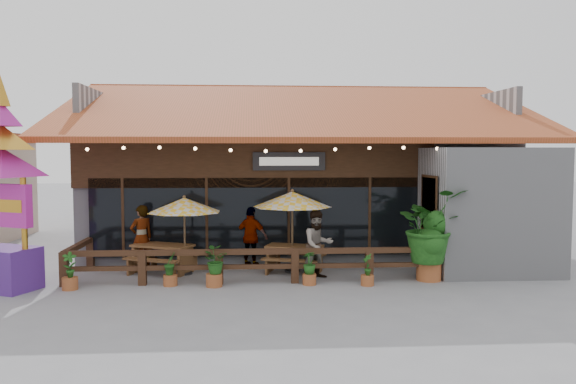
{
  "coord_description": "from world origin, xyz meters",
  "views": [
    {
      "loc": [
        -1.66,
        -15.19,
        3.46
      ],
      "look_at": [
        -0.55,
        1.5,
        2.29
      ],
      "focal_mm": 35.0,
      "sensor_mm": 36.0,
      "label": 1
    }
  ],
  "objects": [
    {
      "name": "ground",
      "position": [
        0.0,
        0.0,
        0.0
      ],
      "size": [
        100.0,
        100.0,
        0.0
      ],
      "primitive_type": "plane",
      "color": "gray",
      "rests_on": "ground"
    },
    {
      "name": "restaurant_building",
      "position": [
        0.26,
        6.61,
        2.21
      ],
      "size": [
        15.5,
        14.73,
        6.09
      ],
      "color": "#A9A9AE",
      "rests_on": "ground"
    },
    {
      "name": "patio_railing",
      "position": [
        -2.25,
        -0.27,
        0.61
      ],
      "size": [
        10.0,
        2.6,
        0.92
      ],
      "color": "#422617",
      "rests_on": "ground"
    },
    {
      "name": "umbrella_left",
      "position": [
        -3.54,
        0.78,
        1.97
      ],
      "size": [
        2.79,
        2.79,
        2.26
      ],
      "color": "brown",
      "rests_on": "ground"
    },
    {
      "name": "umbrella_right",
      "position": [
        -0.47,
        0.87,
        2.11
      ],
      "size": [
        2.64,
        2.64,
        2.42
      ],
      "color": "brown",
      "rests_on": "ground"
    },
    {
      "name": "picnic_table_left",
      "position": [
        -4.21,
        1.02,
        0.56
      ],
      "size": [
        2.16,
        2.05,
        0.82
      ],
      "color": "brown",
      "rests_on": "ground"
    },
    {
      "name": "picnic_table_right",
      "position": [
        -0.4,
        0.86,
        0.52
      ],
      "size": [
        1.98,
        1.85,
        0.78
      ],
      "color": "brown",
      "rests_on": "ground"
    },
    {
      "name": "thai_sign_tower",
      "position": [
        -7.82,
        -0.79,
        3.07
      ],
      "size": [
        2.84,
        2.84,
        5.81
      ],
      "color": "#4D2380",
      "rests_on": "ground"
    },
    {
      "name": "tropical_plant",
      "position": [
        3.16,
        -0.45,
        1.43
      ],
      "size": [
        2.25,
        2.12,
        2.5
      ],
      "color": "brown",
      "rests_on": "ground"
    },
    {
      "name": "diner_a",
      "position": [
        -4.88,
        1.4,
        0.96
      ],
      "size": [
        0.84,
        0.79,
        1.93
      ],
      "primitive_type": "imported",
      "rotation": [
        0.0,
        0.0,
        3.78
      ],
      "color": "#3D2413",
      "rests_on": "ground"
    },
    {
      "name": "diner_b",
      "position": [
        0.17,
        -0.01,
        0.94
      ],
      "size": [
        1.1,
        0.99,
        1.88
      ],
      "primitive_type": "imported",
      "rotation": [
        0.0,
        0.0,
        0.36
      ],
      "color": "#3D2413",
      "rests_on": "ground"
    },
    {
      "name": "diner_c",
      "position": [
        -1.65,
        1.73,
        0.91
      ],
      "size": [
        1.15,
        0.87,
        1.81
      ],
      "primitive_type": "imported",
      "rotation": [
        0.0,
        0.0,
        2.68
      ],
      "color": "#3D2413",
      "rests_on": "ground"
    },
    {
      "name": "planter_a",
      "position": [
        -6.24,
        -0.88,
        0.41
      ],
      "size": [
        0.39,
        0.39,
        0.97
      ],
      "color": "brown",
      "rests_on": "ground"
    },
    {
      "name": "planter_b",
      "position": [
        -3.76,
        -0.62,
        0.4
      ],
      "size": [
        0.4,
        0.42,
        0.89
      ],
      "color": "brown",
      "rests_on": "ground"
    },
    {
      "name": "planter_c",
      "position": [
        -2.62,
        -0.79,
        0.58
      ],
      "size": [
        0.81,
        0.77,
        1.04
      ],
      "color": "brown",
      "rests_on": "ground"
    },
    {
      "name": "planter_d",
      "position": [
        -0.14,
        -0.75,
        0.42
      ],
      "size": [
        0.43,
        0.43,
        0.88
      ],
      "color": "brown",
      "rests_on": "ground"
    },
    {
      "name": "planter_e",
      "position": [
        1.36,
        -0.94,
        0.35
      ],
      "size": [
        0.34,
        0.34,
        0.84
      ],
      "color": "brown",
      "rests_on": "ground"
    }
  ]
}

